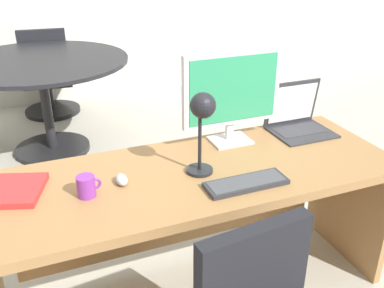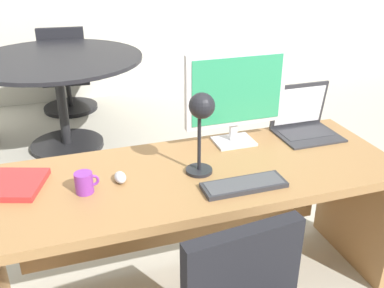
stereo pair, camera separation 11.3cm
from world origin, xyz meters
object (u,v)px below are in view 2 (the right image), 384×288
Objects in this scene: coffee_mug at (85,183)px; meeting_chair_far at (67,80)px; monitor at (236,92)px; laptop at (303,118)px; book at (12,184)px; desk at (191,201)px; mouse at (120,177)px; meeting_table at (59,80)px; desk_lamp at (201,117)px; keyboard at (244,185)px.

coffee_mug is 0.11× the size of meeting_chair_far.
laptop is (0.40, 0.02, -0.19)m from monitor.
book is 0.32m from coffee_mug.
coffee_mug is (-0.48, -0.07, 0.23)m from desk.
mouse is at bearing -161.25° from monitor.
meeting_chair_far reaches higher than book.
coffee_mug reaches higher than mouse.
meeting_table is (-0.18, 1.98, -0.13)m from mouse.
meeting_table is at bearing 124.43° from laptop.
desk is 1.36× the size of meeting_table.
meeting_table is (-0.80, 1.77, -0.38)m from monitor.
desk_lamp is 3.80× the size of coffee_mug.
monitor is 1.65× the size of laptop.
desk_lamp is at bearing -78.03° from desk.
mouse is at bearing -88.18° from meeting_chair_far.
monitor is at bearing 18.17° from coffee_mug.
keyboard is 0.66m from coffee_mug.
laptop is at bearing 12.91° from coffee_mug.
desk_lamp is at bearing -75.43° from meeting_table.
monitor reaches higher than laptop.
desk is at bearing 101.97° from desk_lamp.
desk is 6.05× the size of laptop.
laptop reaches higher than mouse.
keyboard is at bearing -23.49° from mouse.
laptop is 1.21m from coffee_mug.
desk_lamp reaches higher than keyboard.
monitor is at bearing 18.75° from mouse.
desk_lamp is at bearing -81.40° from meeting_chair_far.
keyboard is (-0.13, -0.42, -0.26)m from monitor.
meeting_table reaches higher than desk.
mouse is 0.28× the size of book.
desk_lamp is at bearing -135.85° from monitor.
coffee_mug is (-0.50, 0.01, -0.23)m from desk_lamp.
desk_lamp reaches higher than book.
desk_lamp is at bearing -10.47° from book.
meeting_table is 0.92m from meeting_chair_far.
desk_lamp reaches higher than desk.
meeting_table is (0.26, 1.89, -0.12)m from book.
desk_lamp is at bearing 130.75° from keyboard.
coffee_mug reaches higher than book.
desk_lamp is at bearing -8.49° from mouse.
coffee_mug is at bearing -91.21° from meeting_chair_far.
coffee_mug is 2.03m from meeting_table.
mouse is 0.23× the size of desk_lamp.
monitor is 1.98m from meeting_table.
desk_lamp reaches higher than mouse.
book is at bearing 161.80° from keyboard.
monitor reaches higher than desk.
meeting_chair_far is (-0.44, 2.92, -0.65)m from desk_lamp.
desk is at bearing 8.60° from coffee_mug.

